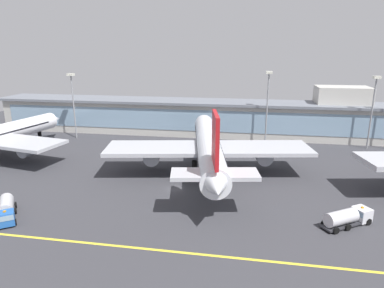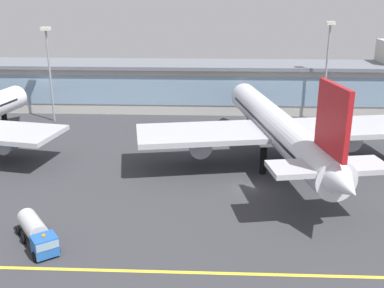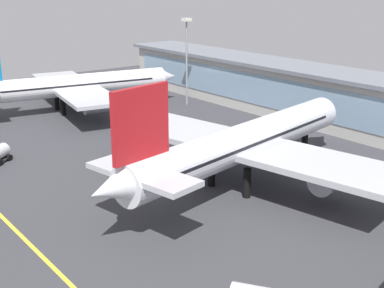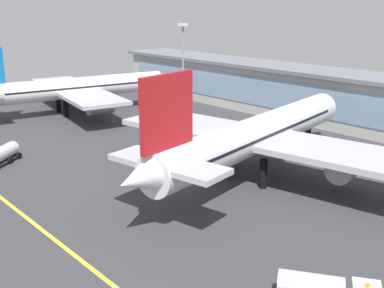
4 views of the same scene
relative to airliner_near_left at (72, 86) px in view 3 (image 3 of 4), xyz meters
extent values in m
plane|color=#38383D|center=(51.84, -10.67, -5.92)|extent=(199.37, 199.37, 0.00)
cube|color=yellow|center=(51.84, -32.67, -5.92)|extent=(159.49, 0.50, 0.01)
cube|color=beige|center=(51.84, 36.76, -0.63)|extent=(142.41, 12.00, 10.58)
cube|color=#84A3BC|center=(51.84, 30.71, -0.10)|extent=(136.71, 0.20, 6.77)
cube|color=slate|center=(51.84, 36.76, 5.06)|extent=(145.41, 14.00, 0.80)
cylinder|color=black|center=(-3.43, -2.50, -3.98)|extent=(1.10, 1.10, 3.88)
cylinder|color=black|center=(2.30, -3.56, -3.98)|extent=(1.10, 1.10, 3.88)
cylinder|color=black|center=(3.14, 16.89, -3.98)|extent=(1.10, 1.10, 3.88)
cylinder|color=white|center=(0.08, 0.44, 0.14)|extent=(12.81, 44.18, 4.85)
cone|color=white|center=(4.37, 23.51, 0.14)|extent=(5.33, 5.14, 4.61)
cube|color=#84A3BC|center=(3.78, 20.35, 0.99)|extent=(4.20, 4.01, 1.46)
cube|color=black|center=(0.08, 0.44, 0.51)|extent=(11.57, 37.26, 0.39)
cube|color=#B7BAC1|center=(0.08, 0.44, -0.46)|extent=(43.05, 18.02, 0.78)
cylinder|color=#999EA8|center=(-11.14, 4.13, -2.38)|extent=(4.39, 6.25, 3.40)
cylinder|color=#999EA8|center=(11.88, -0.14, -2.38)|extent=(4.39, 6.25, 3.40)
cylinder|color=black|center=(54.72, -4.58, -3.79)|extent=(1.10, 1.10, 4.27)
cylinder|color=black|center=(61.02, -3.43, -3.79)|extent=(1.10, 1.10, 4.27)
cylinder|color=black|center=(54.05, 17.05, -3.79)|extent=(1.10, 1.10, 4.27)
cylinder|color=silver|center=(57.21, -0.34, 0.75)|extent=(13.55, 46.72, 5.34)
cone|color=silver|center=(52.77, 24.12, 0.75)|extent=(5.84, 5.63, 5.07)
cone|color=silver|center=(61.69, -25.07, 1.15)|extent=(5.51, 6.58, 4.54)
cube|color=#84A3BC|center=(53.39, 20.71, 1.68)|extent=(4.60, 4.39, 1.60)
cube|color=black|center=(57.21, -0.34, 1.15)|extent=(12.27, 39.41, 0.43)
cube|color=#B7BAC1|center=(57.21, -0.34, 0.08)|extent=(47.49, 19.23, 0.85)
cylinder|color=#999EA8|center=(44.17, -1.01, -2.03)|extent=(4.75, 6.62, 3.73)
cylinder|color=#999EA8|center=(69.65, 3.61, -2.03)|extent=(4.75, 6.62, 3.73)
cube|color=red|center=(60.86, -20.48, 7.68)|extent=(2.12, 8.35, 8.54)
cube|color=#B7BAC1|center=(60.86, -20.48, 1.55)|extent=(15.47, 7.67, 0.68)
cylinder|color=black|center=(26.59, -26.08, -5.37)|extent=(0.89, 1.07, 1.10)
cylinder|color=black|center=(25.10, -24.04, -5.37)|extent=(0.89, 1.07, 1.10)
cylinder|color=gray|center=(10.89, 24.75, 4.03)|extent=(0.44, 0.44, 19.90)
cube|color=silver|center=(10.89, 24.75, 14.32)|extent=(1.80, 1.80, 0.70)
camera|label=1|loc=(66.21, -73.57, 21.78)|focal=31.55mm
camera|label=2|loc=(46.42, -74.82, 22.73)|focal=43.56mm
camera|label=3|loc=(109.25, -51.30, 23.32)|focal=48.75mm
camera|label=4|loc=(101.23, -52.76, 19.28)|focal=44.29mm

